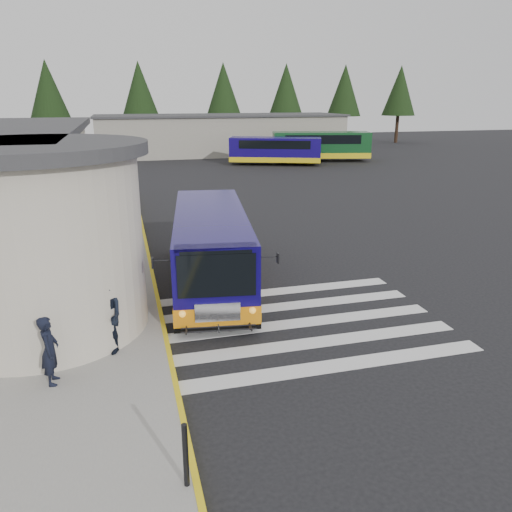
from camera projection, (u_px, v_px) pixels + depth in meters
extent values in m
plane|color=black|center=(302.00, 310.00, 14.64)|extent=(140.00, 140.00, 0.00)
cube|color=yellow|center=(152.00, 275.00, 17.29)|extent=(0.12, 34.00, 0.16)
cylinder|color=#BFB3A1|center=(38.00, 245.00, 12.64)|extent=(5.20, 5.20, 4.50)
cylinder|color=#38383A|center=(25.00, 149.00, 11.90)|extent=(5.80, 5.80, 0.30)
cube|color=black|center=(77.00, 240.00, 17.25)|extent=(0.08, 1.20, 2.20)
cube|color=#38383A|center=(88.00, 202.00, 16.98)|extent=(1.20, 1.80, 0.12)
cube|color=silver|center=(329.00, 367.00, 11.57)|extent=(8.00, 0.55, 0.01)
cube|color=silver|center=(311.00, 343.00, 12.68)|extent=(8.00, 0.55, 0.01)
cube|color=silver|center=(295.00, 323.00, 13.78)|extent=(8.00, 0.55, 0.01)
cube|color=silver|center=(282.00, 307.00, 14.88)|extent=(8.00, 0.55, 0.01)
cube|color=silver|center=(270.00, 292.00, 15.99)|extent=(8.00, 0.55, 0.01)
cube|color=gray|center=(221.00, 135.00, 54.15)|extent=(26.00, 8.00, 4.00)
cube|color=#38383A|center=(221.00, 115.00, 53.51)|extent=(26.40, 8.40, 0.20)
cylinder|color=black|center=(53.00, 135.00, 57.10)|extent=(0.44, 0.44, 3.60)
cone|color=black|center=(48.00, 89.00, 55.58)|extent=(4.40, 4.40, 6.40)
cylinder|color=black|center=(142.00, 134.00, 59.58)|extent=(0.44, 0.44, 3.60)
cone|color=black|center=(139.00, 90.00, 58.06)|extent=(4.40, 4.40, 6.40)
cylinder|color=black|center=(224.00, 132.00, 62.07)|extent=(0.44, 0.44, 3.60)
cone|color=black|center=(224.00, 90.00, 60.54)|extent=(4.40, 4.40, 6.40)
cylinder|color=black|center=(285.00, 131.00, 64.05)|extent=(0.44, 0.44, 3.60)
cone|color=black|center=(286.00, 90.00, 62.53)|extent=(4.40, 4.40, 6.40)
cylinder|color=black|center=(343.00, 130.00, 66.04)|extent=(0.44, 0.44, 3.60)
cone|color=black|center=(345.00, 90.00, 64.52)|extent=(4.40, 4.40, 6.40)
cylinder|color=black|center=(397.00, 129.00, 68.02)|extent=(0.44, 0.44, 3.60)
cone|color=black|center=(400.00, 91.00, 66.50)|extent=(4.40, 4.40, 6.40)
cube|color=#100756|center=(211.00, 244.00, 16.29)|extent=(3.33, 8.26, 2.10)
cube|color=orange|center=(212.00, 267.00, 16.53)|extent=(3.36, 8.29, 0.50)
cube|color=black|center=(212.00, 275.00, 16.62)|extent=(3.35, 8.28, 0.20)
cube|color=black|center=(217.00, 276.00, 12.38)|extent=(1.95, 0.33, 1.12)
cube|color=silver|center=(218.00, 312.00, 12.67)|extent=(1.16, 0.21, 0.49)
cube|color=black|center=(176.00, 227.00, 16.70)|extent=(0.86, 5.84, 0.80)
cube|color=black|center=(243.00, 225.00, 16.97)|extent=(0.86, 5.84, 0.80)
cylinder|color=black|center=(180.00, 305.00, 13.94)|extent=(0.38, 0.89, 0.86)
cylinder|color=black|center=(250.00, 302.00, 14.17)|extent=(0.38, 0.89, 0.86)
cylinder|color=black|center=(183.00, 252.00, 18.66)|extent=(0.38, 0.89, 0.86)
cylinder|color=black|center=(235.00, 250.00, 18.90)|extent=(0.38, 0.89, 0.86)
cube|color=black|center=(152.00, 263.00, 12.23)|extent=(0.07, 0.17, 0.27)
cube|color=black|center=(278.00, 258.00, 12.59)|extent=(0.07, 0.17, 0.27)
imported|color=black|center=(50.00, 350.00, 10.44)|extent=(0.38, 0.57, 1.53)
imported|color=black|center=(106.00, 317.00, 11.69)|extent=(1.05, 1.11, 1.82)
cylinder|color=black|center=(186.00, 455.00, 7.68)|extent=(0.09, 0.09, 1.12)
cube|color=#13075C|center=(275.00, 149.00, 45.60)|extent=(8.51, 5.11, 2.11)
cube|color=yellow|center=(275.00, 159.00, 45.86)|extent=(8.54, 5.15, 0.46)
cube|color=black|center=(275.00, 144.00, 45.45)|extent=(6.82, 4.49, 0.73)
cube|color=#11411D|center=(321.00, 144.00, 48.24)|extent=(9.59, 4.56, 2.36)
cube|color=yellow|center=(321.00, 154.00, 48.53)|extent=(9.63, 4.59, 0.51)
cube|color=black|center=(321.00, 139.00, 48.07)|extent=(7.60, 4.15, 0.82)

